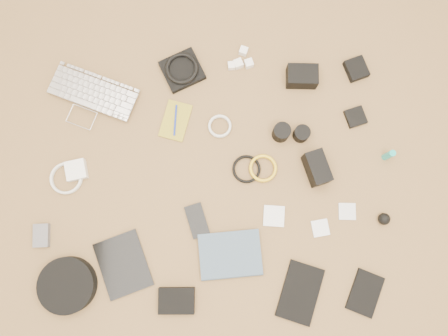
{
  "coord_description": "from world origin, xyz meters",
  "views": [
    {
      "loc": [
        0.04,
        -0.23,
        1.71
      ],
      "look_at": [
        0.05,
        0.04,
        0.02
      ],
      "focal_mm": 35.0,
      "sensor_mm": 36.0,
      "label": 1
    }
  ],
  "objects_px": {
    "laptop": "(89,104)",
    "paperback": "(232,278)",
    "headphone_case": "(68,285)",
    "tablet": "(123,265)",
    "phone": "(197,221)",
    "dslr_camera": "(302,76)"
  },
  "relations": [
    {
      "from": "laptop",
      "to": "paperback",
      "type": "relative_size",
      "value": 1.5
    },
    {
      "from": "paperback",
      "to": "headphone_case",
      "type": "bearing_deg",
      "value": 86.83
    },
    {
      "from": "laptop",
      "to": "tablet",
      "type": "xyz_separation_m",
      "value": [
        0.14,
        -0.64,
        -0.01
      ]
    },
    {
      "from": "tablet",
      "to": "phone",
      "type": "bearing_deg",
      "value": 10.1
    },
    {
      "from": "laptop",
      "to": "headphone_case",
      "type": "relative_size",
      "value": 1.67
    },
    {
      "from": "headphone_case",
      "to": "paperback",
      "type": "bearing_deg",
      "value": 0.36
    },
    {
      "from": "tablet",
      "to": "phone",
      "type": "distance_m",
      "value": 0.33
    },
    {
      "from": "laptop",
      "to": "dslr_camera",
      "type": "relative_size",
      "value": 2.9
    },
    {
      "from": "dslr_camera",
      "to": "headphone_case",
      "type": "distance_m",
      "value": 1.21
    },
    {
      "from": "dslr_camera",
      "to": "tablet",
      "type": "bearing_deg",
      "value": -132.1
    },
    {
      "from": "laptop",
      "to": "paperback",
      "type": "xyz_separation_m",
      "value": [
        0.55,
        -0.7,
        -0.0
      ]
    },
    {
      "from": "phone",
      "to": "headphone_case",
      "type": "distance_m",
      "value": 0.54
    },
    {
      "from": "paperback",
      "to": "phone",
      "type": "bearing_deg",
      "value": 26.86
    },
    {
      "from": "tablet",
      "to": "headphone_case",
      "type": "xyz_separation_m",
      "value": [
        -0.2,
        -0.07,
        0.02
      ]
    },
    {
      "from": "laptop",
      "to": "phone",
      "type": "distance_m",
      "value": 0.64
    },
    {
      "from": "dslr_camera",
      "to": "paperback",
      "type": "height_order",
      "value": "dslr_camera"
    },
    {
      "from": "laptop",
      "to": "phone",
      "type": "height_order",
      "value": "laptop"
    },
    {
      "from": "dslr_camera",
      "to": "paperback",
      "type": "relative_size",
      "value": 0.52
    },
    {
      "from": "tablet",
      "to": "headphone_case",
      "type": "relative_size",
      "value": 1.07
    },
    {
      "from": "laptop",
      "to": "tablet",
      "type": "distance_m",
      "value": 0.66
    },
    {
      "from": "laptop",
      "to": "dslr_camera",
      "type": "height_order",
      "value": "dslr_camera"
    },
    {
      "from": "phone",
      "to": "headphone_case",
      "type": "relative_size",
      "value": 0.62
    }
  ]
}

